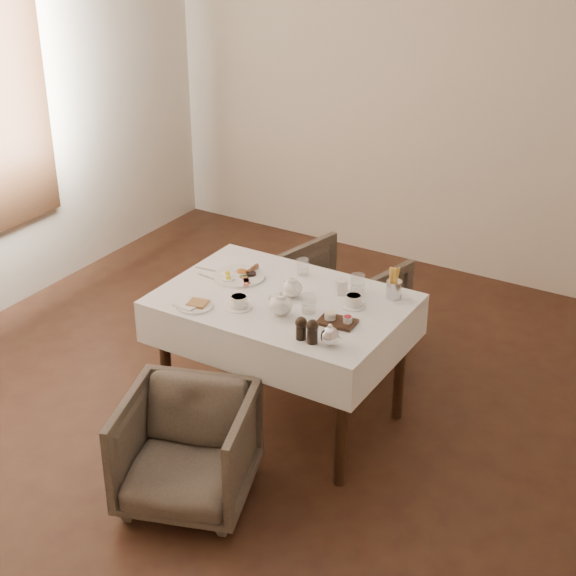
{
  "coord_description": "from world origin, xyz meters",
  "views": [
    {
      "loc": [
        2.22,
        -3.32,
        2.88
      ],
      "look_at": [
        0.11,
        0.18,
        0.82
      ],
      "focal_mm": 55.0,
      "sensor_mm": 36.0,
      "label": 1
    }
  ],
  "objects_px": {
    "armchair_near": "(187,450)",
    "breakfast_plate": "(240,275)",
    "table": "(283,318)",
    "armchair_far": "(337,303)",
    "teapot_centre": "(292,287)"
  },
  "relations": [
    {
      "from": "armchair_near",
      "to": "breakfast_plate",
      "type": "distance_m",
      "value": 1.07
    },
    {
      "from": "teapot_centre",
      "to": "table",
      "type": "bearing_deg",
      "value": -103.96
    },
    {
      "from": "teapot_centre",
      "to": "armchair_near",
      "type": "bearing_deg",
      "value": -70.16
    },
    {
      "from": "table",
      "to": "armchair_far",
      "type": "height_order",
      "value": "table"
    },
    {
      "from": "table",
      "to": "armchair_far",
      "type": "distance_m",
      "value": 0.91
    },
    {
      "from": "armchair_far",
      "to": "breakfast_plate",
      "type": "xyz_separation_m",
      "value": [
        -0.22,
        -0.75,
        0.45
      ]
    },
    {
      "from": "armchair_near",
      "to": "breakfast_plate",
      "type": "xyz_separation_m",
      "value": [
        -0.29,
        0.91,
        0.48
      ]
    },
    {
      "from": "armchair_near",
      "to": "teapot_centre",
      "type": "distance_m",
      "value": 1.01
    },
    {
      "from": "armchair_far",
      "to": "armchair_near",
      "type": "bearing_deg",
      "value": 105.39
    },
    {
      "from": "armchair_far",
      "to": "teapot_centre",
      "type": "bearing_deg",
      "value": 113.44
    },
    {
      "from": "armchair_far",
      "to": "table",
      "type": "bearing_deg",
      "value": 110.83
    },
    {
      "from": "armchair_near",
      "to": "table",
      "type": "bearing_deg",
      "value": 67.92
    },
    {
      "from": "armchair_near",
      "to": "armchair_far",
      "type": "distance_m",
      "value": 1.66
    },
    {
      "from": "table",
      "to": "teapot_centre",
      "type": "bearing_deg",
      "value": 51.12
    },
    {
      "from": "table",
      "to": "breakfast_plate",
      "type": "distance_m",
      "value": 0.37
    }
  ]
}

